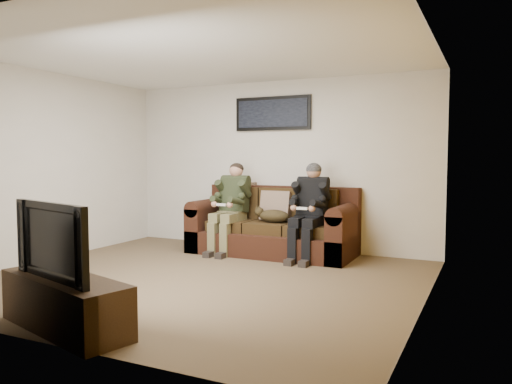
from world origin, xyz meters
The scene contains 16 objects.
floor centered at (0.00, 0.00, 0.00)m, with size 5.00×5.00×0.00m, color brown.
ceiling centered at (0.00, 0.00, 2.60)m, with size 5.00×5.00×0.00m, color silver.
wall_back centered at (0.00, 2.25, 1.30)m, with size 5.00×5.00×0.00m, color beige.
wall_front centered at (0.00, -2.25, 1.30)m, with size 5.00×5.00×0.00m, color beige.
wall_left centered at (-2.50, 0.00, 1.30)m, with size 4.50×4.50×0.00m, color beige.
wall_right centered at (2.50, 0.00, 1.30)m, with size 4.50×4.50×0.00m, color beige.
accent_wall_right centered at (2.49, 0.00, 1.30)m, with size 4.50×4.50×0.00m, color #C28513.
sofa centered at (0.15, 1.84, 0.37)m, with size 2.40×1.04×0.98m.
throw_pillow centered at (0.15, 1.88, 0.70)m, with size 0.46×0.13×0.44m, color #7F6453.
throw_blanket centered at (-0.58, 2.14, 0.98)m, with size 0.49×0.24×0.09m, color gray.
person_left centered at (-0.47, 1.63, 0.76)m, with size 0.51×0.87×1.34m.
person_right centered at (0.77, 1.63, 0.76)m, with size 0.51×0.86×1.34m.
cat centered at (0.20, 1.65, 0.58)m, with size 0.66×0.26×0.24m.
framed_poster centered at (-0.05, 2.22, 2.10)m, with size 1.25×0.05×0.52m.
tv_stand centered at (-0.10, -1.95, 0.22)m, with size 1.39×0.45×0.44m, color #302010.
television centered at (-0.10, -1.95, 0.75)m, with size 1.09×0.14×0.63m, color black.
Camera 1 is at (3.06, -4.92, 1.42)m, focal length 35.00 mm.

